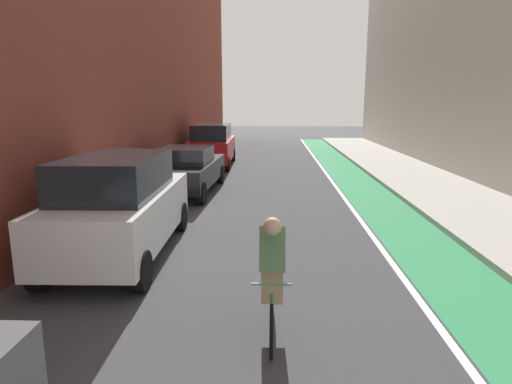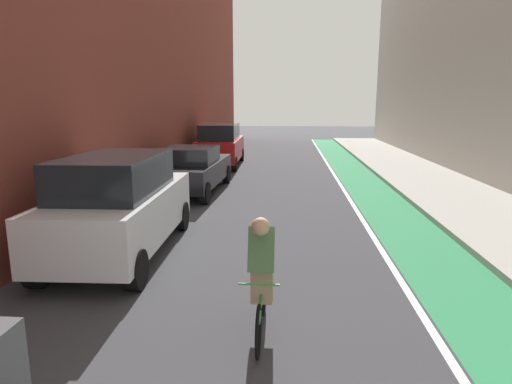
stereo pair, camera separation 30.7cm
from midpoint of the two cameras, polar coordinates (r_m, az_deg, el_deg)
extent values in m
plane|color=#38383D|center=(14.86, 3.50, 0.11)|extent=(87.39, 87.39, 0.00)
cube|color=#2D8451|center=(17.08, 14.24, 1.27)|extent=(1.60, 39.72, 0.00)
cube|color=white|center=(16.95, 11.24, 1.33)|extent=(0.12, 39.72, 0.00)
cube|color=#A8A59E|center=(17.66, 22.14, 1.33)|extent=(3.32, 39.72, 0.14)
cube|color=brown|center=(17.89, -16.31, 21.47)|extent=(3.00, 39.72, 12.32)
cube|color=#B2ADA3|center=(20.57, 29.74, 18.82)|extent=(2.40, 35.72, 12.12)
cube|color=silver|center=(8.89, -16.18, -2.76)|extent=(1.89, 4.53, 0.95)
cube|color=black|center=(8.53, -16.96, 2.09)|extent=(1.63, 2.73, 0.75)
cylinder|color=black|center=(10.82, -17.22, -2.91)|extent=(0.24, 0.67, 0.66)
cylinder|color=black|center=(10.38, -8.82, -3.12)|extent=(0.24, 0.67, 0.66)
cylinder|color=black|center=(7.87, -25.62, -8.93)|extent=(0.24, 0.67, 0.66)
cylinder|color=black|center=(7.26, -14.19, -9.82)|extent=(0.24, 0.67, 0.66)
cube|color=black|center=(14.75, -7.84, 2.63)|extent=(2.05, 4.72, 0.70)
cube|color=black|center=(14.45, -8.12, 4.74)|extent=(1.73, 2.01, 0.55)
cylinder|color=black|center=(16.72, -9.22, 2.41)|extent=(0.24, 0.67, 0.66)
cylinder|color=black|center=(16.35, -3.35, 2.33)|extent=(0.24, 0.67, 0.66)
cylinder|color=black|center=(13.39, -13.24, 0.00)|extent=(0.24, 0.67, 0.66)
cylinder|color=black|center=(12.91, -5.96, -0.16)|extent=(0.24, 0.67, 0.66)
cube|color=red|center=(20.94, -4.22, 5.64)|extent=(1.94, 4.80, 0.95)
cube|color=black|center=(20.64, -4.33, 7.78)|extent=(1.68, 2.89, 0.75)
cylinder|color=black|center=(22.91, -5.71, 4.92)|extent=(0.24, 0.67, 0.66)
cylinder|color=black|center=(22.72, -1.53, 4.92)|extent=(0.24, 0.67, 0.66)
cylinder|color=black|center=(19.32, -7.33, 3.67)|extent=(0.24, 0.67, 0.66)
cylinder|color=black|center=(19.10, -2.38, 3.67)|extent=(0.24, 0.67, 0.66)
torus|color=black|center=(5.34, 2.04, -17.75)|extent=(0.04, 0.63, 0.63)
torus|color=black|center=(6.27, 2.47, -13.07)|extent=(0.04, 0.63, 0.63)
cylinder|color=#338C3F|center=(5.71, 2.30, -13.24)|extent=(0.04, 0.96, 0.33)
cylinder|color=#338C3F|center=(5.84, 2.37, -11.78)|extent=(0.04, 0.12, 0.55)
cylinder|color=#338C3F|center=(5.16, 2.13, -11.98)|extent=(0.48, 0.03, 0.02)
cube|color=tan|center=(5.74, 2.35, -11.45)|extent=(0.28, 0.24, 0.56)
cube|color=#4C7247|center=(5.46, 2.34, -7.52)|extent=(0.32, 0.40, 0.60)
sphere|color=tan|center=(5.20, 2.30, -4.54)|extent=(0.22, 0.22, 0.22)
cube|color=#4C7247|center=(5.57, 2.39, -6.91)|extent=(0.26, 0.27, 0.39)
camera|label=1|loc=(0.15, -89.07, 0.19)|focal=30.65mm
camera|label=2|loc=(0.15, 90.93, -0.19)|focal=30.65mm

